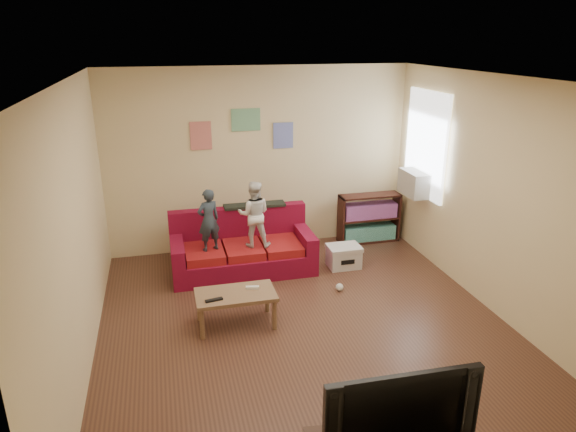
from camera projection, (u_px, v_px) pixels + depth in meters
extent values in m
cube|color=brown|center=(305.00, 327.00, 5.76)|extent=(4.50, 5.00, 0.01)
cube|color=white|center=(309.00, 79.00, 4.85)|extent=(4.50, 5.00, 0.01)
cube|color=beige|center=(260.00, 160.00, 7.60)|extent=(4.50, 0.01, 2.70)
cube|color=beige|center=(425.00, 350.00, 3.02)|extent=(4.50, 0.01, 2.70)
cube|color=beige|center=(75.00, 233.00, 4.79)|extent=(0.01, 5.00, 2.70)
cube|color=beige|center=(497.00, 198.00, 5.82)|extent=(0.01, 5.00, 2.70)
cube|color=maroon|center=(243.00, 261.00, 7.09)|extent=(1.93, 0.87, 0.29)
cube|color=maroon|center=(238.00, 225.00, 7.27)|extent=(1.93, 0.17, 0.53)
cube|color=maroon|center=(177.00, 250.00, 6.80)|extent=(0.17, 0.87, 0.24)
cube|color=maroon|center=(304.00, 238.00, 7.20)|extent=(0.17, 0.87, 0.24)
cube|color=maroon|center=(204.00, 253.00, 6.84)|extent=(0.50, 0.66, 0.12)
cube|color=maroon|center=(243.00, 250.00, 6.96)|extent=(0.50, 0.66, 0.12)
cube|color=maroon|center=(281.00, 246.00, 7.08)|extent=(0.50, 0.66, 0.12)
cube|color=black|center=(255.00, 205.00, 7.23)|extent=(0.87, 0.21, 0.04)
imported|color=#2B3641|center=(209.00, 220.00, 6.67)|extent=(0.35, 0.29, 0.84)
imported|color=white|center=(254.00, 214.00, 6.79)|extent=(0.50, 0.43, 0.90)
cube|color=#836043|center=(236.00, 295.00, 5.69)|extent=(0.88, 0.49, 0.04)
cylinder|color=#836043|center=(202.00, 324.00, 5.48)|extent=(0.05, 0.05, 0.35)
cylinder|color=#836043|center=(275.00, 315.00, 5.66)|extent=(0.05, 0.05, 0.35)
cylinder|color=#836043|center=(199.00, 306.00, 5.85)|extent=(0.05, 0.05, 0.35)
cylinder|color=#836043|center=(267.00, 298.00, 6.03)|extent=(0.05, 0.05, 0.35)
cube|color=black|center=(214.00, 300.00, 5.51)|extent=(0.20, 0.08, 0.02)
cube|color=silver|center=(252.00, 288.00, 5.77)|extent=(0.16, 0.07, 0.03)
cube|color=#351711|center=(341.00, 220.00, 7.94)|extent=(0.03, 0.29, 0.77)
cube|color=#351711|center=(396.00, 216.00, 8.15)|extent=(0.03, 0.29, 0.77)
cube|color=#351711|center=(368.00, 240.00, 8.17)|extent=(0.96, 0.29, 0.03)
cube|color=#351711|center=(370.00, 196.00, 7.93)|extent=(0.96, 0.29, 0.03)
cube|color=#351711|center=(369.00, 218.00, 8.05)|extent=(0.90, 0.29, 0.02)
cube|color=teal|center=(368.00, 232.00, 8.13)|extent=(0.84, 0.24, 0.23)
cube|color=#843F8C|center=(369.00, 210.00, 8.01)|extent=(0.84, 0.24, 0.23)
cube|color=white|center=(426.00, 144.00, 7.23)|extent=(0.04, 1.08, 1.48)
cube|color=#B7B2A3|center=(415.00, 183.00, 7.39)|extent=(0.28, 0.55, 0.35)
cube|color=#D87266|center=(201.00, 136.00, 7.25)|extent=(0.30, 0.01, 0.40)
cube|color=#72B27F|center=(246.00, 120.00, 7.33)|extent=(0.42, 0.01, 0.32)
cube|color=#727FCC|center=(283.00, 135.00, 7.54)|extent=(0.30, 0.01, 0.38)
cube|color=silver|center=(344.00, 258.00, 7.22)|extent=(0.43, 0.33, 0.26)
cube|color=silver|center=(344.00, 248.00, 7.16)|extent=(0.46, 0.35, 0.05)
cube|color=black|center=(348.00, 262.00, 7.06)|extent=(0.20, 0.00, 0.07)
imported|color=black|center=(396.00, 404.00, 3.44)|extent=(1.08, 0.17, 0.62)
sphere|color=silver|center=(340.00, 287.00, 6.56)|extent=(0.12, 0.12, 0.10)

